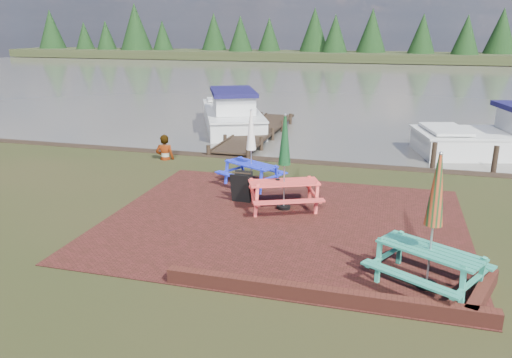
{
  "coord_description": "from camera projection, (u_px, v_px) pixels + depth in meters",
  "views": [
    {
      "loc": [
        2.48,
        -10.63,
        4.82
      ],
      "look_at": [
        -0.82,
        1.32,
        1.0
      ],
      "focal_mm": 35.0,
      "sensor_mm": 36.0,
      "label": 1
    }
  ],
  "objects": [
    {
      "name": "jetty",
      "position": [
        257.0,
        132.0,
        23.09
      ],
      "size": [
        1.76,
        9.08,
        1.0
      ],
      "color": "black",
      "rests_on": "ground"
    },
    {
      "name": "picnic_table_red",
      "position": [
        284.0,
        177.0,
        13.42
      ],
      "size": [
        2.38,
        2.27,
        2.6
      ],
      "rotation": [
        0.0,
        0.0,
        0.41
      ],
      "color": "#E33F3A",
      "rests_on": "ground"
    },
    {
      "name": "water",
      "position": [
        367.0,
        80.0,
        45.94
      ],
      "size": [
        120.0,
        60.0,
        0.02
      ],
      "primitive_type": "cube",
      "color": "#45423B",
      "rests_on": "ground"
    },
    {
      "name": "person",
      "position": [
        164.0,
        135.0,
        18.47
      ],
      "size": [
        0.77,
        0.59,
        1.89
      ],
      "primitive_type": "imported",
      "rotation": [
        0.0,
        0.0,
        3.36
      ],
      "color": "gray",
      "rests_on": "ground"
    },
    {
      "name": "paving",
      "position": [
        283.0,
        222.0,
        12.76
      ],
      "size": [
        9.0,
        7.5,
        0.02
      ],
      "primitive_type": "cube",
      "color": "#361711",
      "rests_on": "ground"
    },
    {
      "name": "brick_wall",
      "position": [
        359.0,
        295.0,
        9.03
      ],
      "size": [
        6.21,
        1.79,
        0.3
      ],
      "color": "#4C1E16",
      "rests_on": "ground"
    },
    {
      "name": "chalkboard",
      "position": [
        241.0,
        187.0,
        14.12
      ],
      "size": [
        0.54,
        0.52,
        0.87
      ],
      "rotation": [
        0.0,
        0.0,
        -0.04
      ],
      "color": "black",
      "rests_on": "ground"
    },
    {
      "name": "far_treeline",
      "position": [
        381.0,
        37.0,
        71.69
      ],
      "size": [
        120.0,
        10.0,
        8.1
      ],
      "color": "black",
      "rests_on": "ground"
    },
    {
      "name": "picnic_table_blue",
      "position": [
        251.0,
        160.0,
        15.45
      ],
      "size": [
        2.24,
        2.16,
        2.39
      ],
      "rotation": [
        0.0,
        0.0,
        -0.49
      ],
      "color": "#1C2BD5",
      "rests_on": "ground"
    },
    {
      "name": "picnic_table_teal",
      "position": [
        431.0,
        243.0,
        9.31
      ],
      "size": [
        2.5,
        2.43,
        2.66
      ],
      "rotation": [
        0.0,
        0.0,
        -0.52
      ],
      "color": "#28836C",
      "rests_on": "ground"
    },
    {
      "name": "ground",
      "position": [
        274.0,
        238.0,
        11.84
      ],
      "size": [
        120.0,
        120.0,
        0.0
      ],
      "primitive_type": "plane",
      "color": "black",
      "rests_on": "ground"
    },
    {
      "name": "boat_jetty",
      "position": [
        232.0,
        115.0,
        25.41
      ],
      "size": [
        5.45,
        8.07,
        2.22
      ],
      "rotation": [
        0.0,
        0.0,
        0.41
      ],
      "color": "silver",
      "rests_on": "ground"
    }
  ]
}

